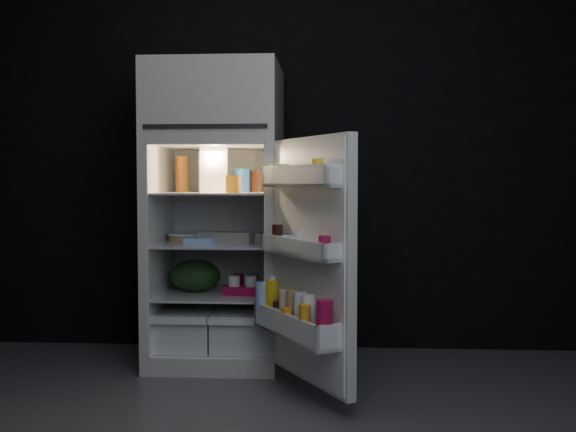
# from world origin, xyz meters

# --- Properties ---
(wall_back) EXTENTS (4.00, 0.00, 2.70)m
(wall_back) POSITION_xyz_m (0.00, 1.70, 1.35)
(wall_back) COLOR black
(wall_back) RESTS_ON ground
(wall_front) EXTENTS (4.00, 0.00, 2.70)m
(wall_front) POSITION_xyz_m (0.00, -1.70, 1.35)
(wall_front) COLOR black
(wall_front) RESTS_ON ground
(refrigerator) EXTENTS (0.76, 0.71, 1.78)m
(refrigerator) POSITION_xyz_m (-0.29, 1.32, 0.96)
(refrigerator) COLOR silver
(refrigerator) RESTS_ON ground
(fridge_door) EXTENTS (0.53, 0.72, 1.22)m
(fridge_door) POSITION_xyz_m (0.27, 0.62, 0.68)
(fridge_door) COLOR silver
(fridge_door) RESTS_ON ground
(milk_jug) EXTENTS (0.19, 0.19, 0.24)m
(milk_jug) POSITION_xyz_m (-0.31, 1.30, 1.15)
(milk_jug) COLOR white
(milk_jug) RESTS_ON refrigerator
(mayo_jar) EXTENTS (0.13, 0.13, 0.14)m
(mayo_jar) POSITION_xyz_m (-0.14, 1.32, 1.10)
(mayo_jar) COLOR #1C509B
(mayo_jar) RESTS_ON refrigerator
(jam_jar) EXTENTS (0.10, 0.10, 0.13)m
(jam_jar) POSITION_xyz_m (-0.05, 1.34, 1.09)
(jam_jar) COLOR black
(jam_jar) RESTS_ON refrigerator
(amber_bottle) EXTENTS (0.10, 0.10, 0.22)m
(amber_bottle) POSITION_xyz_m (-0.51, 1.41, 1.14)
(amber_bottle) COLOR #BF691E
(amber_bottle) RESTS_ON refrigerator
(small_carton) EXTENTS (0.09, 0.07, 0.10)m
(small_carton) POSITION_xyz_m (-0.16, 1.11, 1.08)
(small_carton) COLOR orange
(small_carton) RESTS_ON refrigerator
(egg_carton) EXTENTS (0.33, 0.17, 0.07)m
(egg_carton) POSITION_xyz_m (-0.21, 1.19, 0.76)
(egg_carton) COLOR gray
(egg_carton) RESTS_ON refrigerator
(pie) EXTENTS (0.29, 0.29, 0.04)m
(pie) POSITION_xyz_m (-0.45, 1.36, 0.75)
(pie) COLOR tan
(pie) RESTS_ON refrigerator
(flat_package) EXTENTS (0.19, 0.12, 0.04)m
(flat_package) POSITION_xyz_m (-0.35, 1.12, 0.75)
(flat_package) COLOR #96B7E7
(flat_package) RESTS_ON refrigerator
(wrapped_pkg) EXTENTS (0.14, 0.12, 0.05)m
(wrapped_pkg) POSITION_xyz_m (-0.06, 1.39, 0.75)
(wrapped_pkg) COLOR beige
(wrapped_pkg) RESTS_ON refrigerator
(produce_bag) EXTENTS (0.37, 0.34, 0.20)m
(produce_bag) POSITION_xyz_m (-0.42, 1.30, 0.52)
(produce_bag) COLOR #193815
(produce_bag) RESTS_ON refrigerator
(yogurt_tray) EXTENTS (0.25, 0.16, 0.05)m
(yogurt_tray) POSITION_xyz_m (-0.11, 1.21, 0.45)
(yogurt_tray) COLOR #A50E3E
(yogurt_tray) RESTS_ON refrigerator
(small_can_red) EXTENTS (0.08, 0.08, 0.09)m
(small_can_red) POSITION_xyz_m (-0.18, 1.44, 0.47)
(small_can_red) COLOR #A50E3E
(small_can_red) RESTS_ON refrigerator
(small_can_silver) EXTENTS (0.07, 0.07, 0.09)m
(small_can_silver) POSITION_xyz_m (-0.08, 1.44, 0.47)
(small_can_silver) COLOR silver
(small_can_silver) RESTS_ON refrigerator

